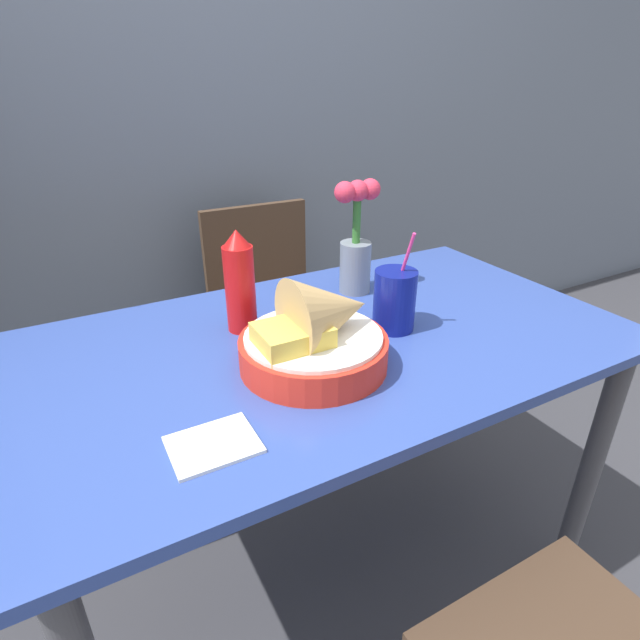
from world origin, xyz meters
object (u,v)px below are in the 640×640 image
Objects in this scene: chair_far_window at (268,301)px; ketchup_bottle at (240,283)px; food_basket at (319,334)px; flower_vase at (356,243)px; drink_cup at (394,302)px.

chair_far_window is 0.82m from ketchup_bottle.
food_basket is at bearing -106.39° from chair_far_window.
flower_vase is (0.33, 0.06, 0.02)m from ketchup_bottle.
food_basket is at bearing -132.90° from flower_vase.
food_basket is (-0.25, -0.86, 0.32)m from chair_far_window.
drink_cup is at bearing -99.85° from flower_vase.
drink_cup is (0.21, 0.05, -0.00)m from food_basket.
ketchup_bottle is 0.33m from drink_cup.
food_basket reaches higher than chair_far_window.
flower_vase is at bearing 47.10° from food_basket.
flower_vase reaches higher than food_basket.
ketchup_bottle reaches higher than drink_cup.
drink_cup is at bearing -28.23° from ketchup_bottle.
chair_far_window is 0.71m from flower_vase.
ketchup_bottle is (-0.33, -0.65, 0.37)m from chair_far_window.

